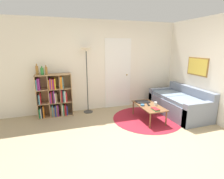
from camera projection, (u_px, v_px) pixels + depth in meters
ground_plane at (144, 148)px, 3.29m from camera, size 14.00×14.00×0.00m
wall_back at (107, 66)px, 5.22m from camera, size 7.40×0.11×2.60m
wall_right at (198, 68)px, 4.76m from camera, size 0.08×5.40×2.60m
rug at (147, 118)px, 4.65m from camera, size 1.79×1.79×0.01m
bookshelf at (54, 97)px, 4.73m from camera, size 0.91×0.34×1.16m
floor_lamp at (86, 57)px, 4.73m from camera, size 0.33×0.33×1.84m
couch at (180, 104)px, 4.90m from camera, size 0.91×1.70×0.77m
coffee_table at (149, 107)px, 4.50m from camera, size 0.52×1.00×0.40m
laptop at (143, 102)px, 4.75m from camera, size 0.37×0.28×0.02m
bowl at (142, 105)px, 4.45m from camera, size 0.10×0.10×0.04m
book_stack_on_table at (155, 109)px, 4.17m from camera, size 0.13×0.23×0.03m
cup at (155, 104)px, 4.48m from camera, size 0.08×0.08×0.09m
remote at (148, 105)px, 4.51m from camera, size 0.09×0.18×0.02m
bottle_left at (37, 70)px, 4.46m from camera, size 0.07×0.07×0.28m
bottle_middle at (42, 71)px, 4.46m from camera, size 0.08×0.08×0.22m
bottle_right at (46, 71)px, 4.49m from camera, size 0.06×0.06×0.24m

